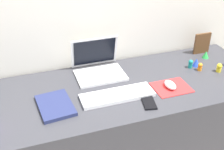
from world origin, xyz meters
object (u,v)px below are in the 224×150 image
Objects in this scene: laptop at (98,65)px; toy_figurine_orange at (200,67)px; notebook_pad at (55,105)px; toy_figurine_teal at (191,64)px; toy_figurine_blue at (196,62)px; cell_phone at (149,102)px; keyboard at (117,95)px; mouse at (170,85)px; toy_figurine_yellow at (219,67)px; picture_frame at (202,43)px; toy_figurine_green at (206,55)px.

laptop is 5.71× the size of toy_figurine_orange.
toy_figurine_teal reaches higher than notebook_pad.
cell_phone is at bearing -149.62° from toy_figurine_blue.
toy_figurine_blue is (0.61, 0.17, 0.02)m from keyboard.
mouse reaches higher than keyboard.
toy_figurine_yellow is at bearing -3.41° from notebook_pad.
toy_figurine_blue is 0.15m from toy_figurine_yellow.
picture_frame is 2.62× the size of toy_figurine_teal.
toy_figurine_orange is 0.06m from toy_figurine_teal.
toy_figurine_yellow reaches higher than mouse.
toy_figurine_teal reaches higher than toy_figurine_orange.
toy_figurine_green reaches higher than keyboard.
toy_figurine_blue is 1.08× the size of toy_figurine_green.
cell_phone is 0.55m from toy_figurine_blue.
toy_figurine_orange is at bearing -52.62° from toy_figurine_teal.
toy_figurine_teal is at bearing 43.86° from cell_phone.
toy_figurine_yellow is (-0.03, -0.19, 0.01)m from toy_figurine_green.
mouse is 0.39m from toy_figurine_yellow.
picture_frame is 2.85× the size of toy_figurine_orange.
cell_phone is 0.85× the size of picture_frame.
toy_figurine_teal is (0.56, 0.16, 0.02)m from keyboard.
laptop is 0.30m from keyboard.
picture_frame reaches higher than notebook_pad.
notebook_pad is at bearing -171.12° from toy_figurine_teal.
toy_figurine_yellow reaches higher than keyboard.
laptop is at bearing 137.71° from mouse.
toy_figurine_orange reaches higher than cell_phone.
notebook_pad is 4.20× the size of toy_figurine_teal.
laptop reaches higher than toy_figurine_green.
keyboard is 2.73× the size of picture_frame.
laptop is 0.43m from notebook_pad.
toy_figurine_green is at bearing 44.94° from toy_figurine_orange.
laptop reaches higher than toy_figurine_blue.
toy_figurine_yellow is at bearing -18.47° from laptop.
toy_figurine_green is 0.20m from toy_figurine_teal.
toy_figurine_blue is at bearing 15.33° from keyboard.
toy_figurine_teal is at bearing -170.19° from toy_figurine_blue.
picture_frame reaches higher than keyboard.
notebook_pad is 0.95m from toy_figurine_orange.
toy_figurine_teal is at bearing 127.38° from toy_figurine_orange.
laptop is 0.77m from toy_figurine_green.
keyboard is 8.18× the size of toy_figurine_green.
toy_figurine_blue is 0.05m from toy_figurine_teal.
notebook_pad is 4.79× the size of toy_figurine_green.
picture_frame reaches higher than mouse.
notebook_pad is 1.05m from toy_figurine_yellow.
toy_figurine_teal reaches higher than mouse.
toy_figurine_blue is (0.47, 0.28, 0.02)m from cell_phone.
toy_figurine_green is at bearing 31.97° from toy_figurine_blue.
laptop is 0.78m from picture_frame.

